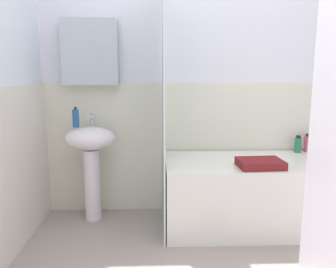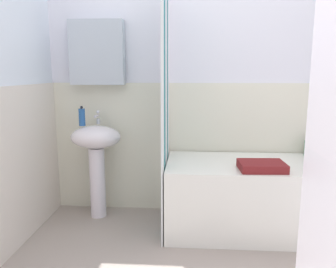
% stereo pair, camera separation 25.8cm
% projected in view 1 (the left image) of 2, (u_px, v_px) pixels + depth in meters
% --- Properties ---
extents(wall_back_tiled, '(3.60, 0.18, 2.40)m').
position_uv_depth(wall_back_tiled, '(207.00, 90.00, 3.07)').
color(wall_back_tiled, white).
rests_on(wall_back_tiled, ground_plane).
extents(sink, '(0.44, 0.34, 0.83)m').
position_uv_depth(sink, '(91.00, 152.00, 2.91)').
color(sink, white).
rests_on(sink, ground_plane).
extents(faucet, '(0.03, 0.12, 0.12)m').
position_uv_depth(faucet, '(91.00, 119.00, 2.94)').
color(faucet, silver).
rests_on(faucet, sink).
extents(soap_dispenser, '(0.05, 0.05, 0.17)m').
position_uv_depth(soap_dispenser, '(76.00, 118.00, 2.84)').
color(soap_dispenser, '#25569A').
rests_on(soap_dispenser, sink).
extents(bathtub, '(1.42, 0.72, 0.57)m').
position_uv_depth(bathtub, '(249.00, 193.00, 2.84)').
color(bathtub, white).
rests_on(bathtub, ground_plane).
extents(shower_curtain, '(0.01, 0.72, 2.00)m').
position_uv_depth(shower_curtain, '(164.00, 110.00, 2.69)').
color(shower_curtain, white).
rests_on(shower_curtain, ground_plane).
extents(conditioner_bottle, '(0.06, 0.06, 0.17)m').
position_uv_depth(conditioner_bottle, '(307.00, 143.00, 3.09)').
color(conditioner_bottle, '#CE506D').
rests_on(conditioner_bottle, bathtub).
extents(body_wash_bottle, '(0.06, 0.06, 0.16)m').
position_uv_depth(body_wash_bottle, '(298.00, 145.00, 3.06)').
color(body_wash_bottle, '#277950').
rests_on(body_wash_bottle, bathtub).
extents(towel_folded, '(0.35, 0.26, 0.06)m').
position_uv_depth(towel_folded, '(260.00, 163.00, 2.58)').
color(towel_folded, maroon).
rests_on(towel_folded, bathtub).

